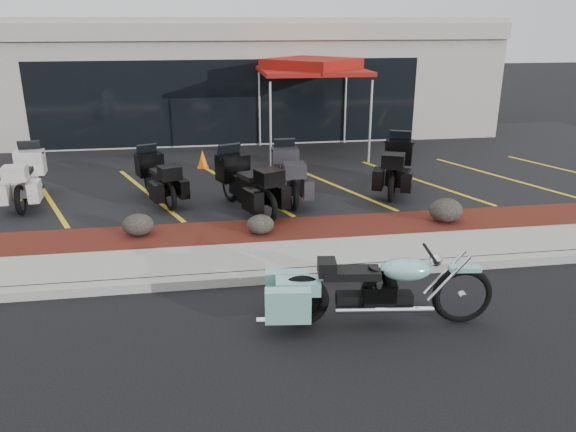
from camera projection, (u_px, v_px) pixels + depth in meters
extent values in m
plane|color=black|center=(274.00, 308.00, 8.08)|extent=(90.00, 90.00, 0.00)
cube|color=gray|center=(267.00, 277.00, 8.89)|extent=(24.00, 0.25, 0.15)
cube|color=gray|center=(262.00, 259.00, 9.54)|extent=(24.00, 1.20, 0.15)
cube|color=#33170B|center=(255.00, 234.00, 10.66)|extent=(24.00, 1.20, 0.16)
cube|color=black|center=(236.00, 166.00, 15.70)|extent=(26.00, 9.60, 0.15)
cube|color=gray|center=(223.00, 75.00, 20.94)|extent=(18.00, 8.00, 4.00)
cube|color=black|center=(230.00, 103.00, 17.39)|extent=(12.00, 0.06, 2.60)
cube|color=gray|center=(227.00, 32.00, 16.67)|extent=(18.00, 0.30, 0.50)
ellipsoid|color=black|center=(138.00, 225.00, 10.32)|extent=(0.58, 0.48, 0.41)
ellipsoid|color=black|center=(260.00, 224.00, 10.40)|extent=(0.51, 0.43, 0.36)
ellipsoid|color=black|center=(446.00, 210.00, 11.01)|extent=(0.66, 0.55, 0.47)
cone|color=#FA6508|center=(203.00, 159.00, 15.09)|extent=(0.30, 0.30, 0.49)
cylinder|color=silver|center=(272.00, 125.00, 14.91)|extent=(0.06, 0.06, 2.26)
cylinder|color=silver|center=(371.00, 122.00, 15.36)|extent=(0.06, 0.06, 2.26)
cylinder|color=silver|center=(259.00, 110.00, 17.47)|extent=(0.06, 0.06, 2.26)
cylinder|color=silver|center=(344.00, 108.00, 17.92)|extent=(0.06, 0.06, 2.26)
cube|color=maroon|center=(312.00, 71.00, 16.00)|extent=(3.01, 3.01, 0.12)
cube|color=maroon|center=(312.00, 65.00, 15.94)|extent=(3.06, 3.06, 0.34)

